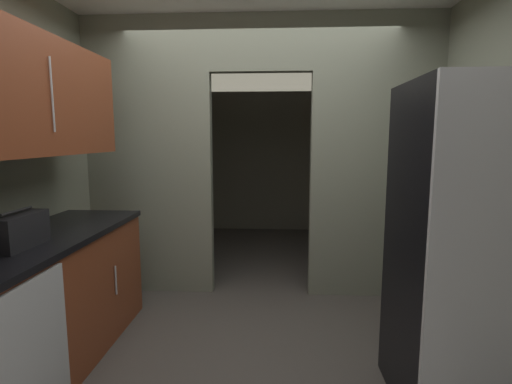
{
  "coord_description": "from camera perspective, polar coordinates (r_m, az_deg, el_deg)",
  "views": [
    {
      "loc": [
        0.18,
        -2.45,
        1.52
      ],
      "look_at": [
        0.0,
        0.57,
        1.1
      ],
      "focal_mm": 27.05,
      "sensor_mm": 36.0,
      "label": 1
    }
  ],
  "objects": [
    {
      "name": "refrigerator",
      "position": [
        2.43,
        29.69,
        -7.66
      ],
      "size": [
        0.78,
        0.75,
        1.82
      ],
      "color": "black",
      "rests_on": "ground"
    },
    {
      "name": "upper_cabinet_counterside",
      "position": [
        2.74,
        -31.25,
        12.18
      ],
      "size": [
        0.36,
        1.75,
        0.73
      ],
      "color": "brown"
    },
    {
      "name": "adjoining_room_shell",
      "position": [
        5.56,
        1.51,
        5.92
      ],
      "size": [
        3.33,
        2.76,
        2.64
      ],
      "color": "gray",
      "rests_on": "ground"
    },
    {
      "name": "kitchen_partition",
      "position": [
        3.69,
        0.52,
        6.06
      ],
      "size": [
        3.33,
        0.12,
        2.64
      ],
      "color": "gray",
      "rests_on": "ground"
    },
    {
      "name": "ground",
      "position": [
        2.89,
        -0.81,
        -23.84
      ],
      "size": [
        20.0,
        20.0,
        0.0
      ],
      "primitive_type": "plane",
      "color": "#47423D"
    },
    {
      "name": "boombox",
      "position": [
        2.62,
        -31.76,
        -4.89
      ],
      "size": [
        0.17,
        0.37,
        0.22
      ],
      "color": "black",
      "rests_on": "lower_cabinet_run"
    },
    {
      "name": "lower_cabinet_run",
      "position": [
        2.93,
        -29.32,
        -14.57
      ],
      "size": [
        0.65,
        1.95,
        0.9
      ],
      "color": "brown",
      "rests_on": "ground"
    },
    {
      "name": "dishwasher",
      "position": [
        2.37,
        -29.96,
        -20.9
      ],
      "size": [
        0.02,
        0.56,
        0.84
      ],
      "color": "#B7BABC",
      "rests_on": "ground"
    }
  ]
}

